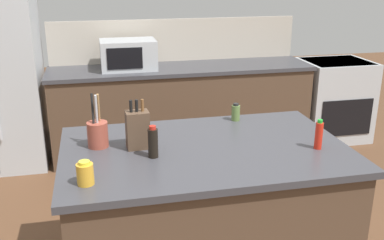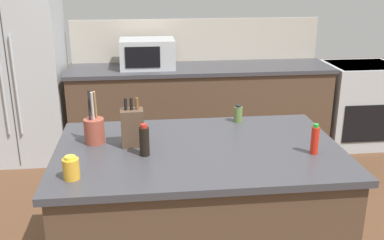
{
  "view_description": "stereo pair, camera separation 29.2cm",
  "coord_description": "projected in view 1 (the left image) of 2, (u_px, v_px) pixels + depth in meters",
  "views": [
    {
      "loc": [
        -0.6,
        -2.35,
        1.94
      ],
      "look_at": [
        0.0,
        0.35,
        0.99
      ],
      "focal_mm": 42.0,
      "sensor_mm": 36.0,
      "label": 1
    },
    {
      "loc": [
        -0.31,
        -2.4,
        1.94
      ],
      "look_at": [
        0.0,
        0.35,
        0.99
      ],
      "focal_mm": 42.0,
      "sensor_mm": 36.0,
      "label": 2
    }
  ],
  "objects": [
    {
      "name": "back_counter_run",
      "position": [
        182.0,
        109.0,
        4.86
      ],
      "size": [
        2.76,
        0.66,
        0.94
      ],
      "color": "#4C3828",
      "rests_on": "ground_plane"
    },
    {
      "name": "wall_backsplash",
      "position": [
        176.0,
        40.0,
        4.93
      ],
      "size": [
        2.72,
        0.03,
        0.46
      ],
      "primitive_type": "cube",
      "color": "#B2A899",
      "rests_on": "back_counter_run"
    },
    {
      "name": "kitchen_island",
      "position": [
        204.0,
        217.0,
        2.77
      ],
      "size": [
        1.66,
        1.05,
        0.94
      ],
      "color": "#4C3828",
      "rests_on": "ground_plane"
    },
    {
      "name": "range_oven",
      "position": [
        333.0,
        99.0,
        5.23
      ],
      "size": [
        0.76,
        0.65,
        0.92
      ],
      "color": "#ADB2B7",
      "rests_on": "ground_plane"
    },
    {
      "name": "microwave",
      "position": [
        128.0,
        55.0,
        4.55
      ],
      "size": [
        0.55,
        0.39,
        0.3
      ],
      "color": "#ADB2B7",
      "rests_on": "back_counter_run"
    },
    {
      "name": "knife_block",
      "position": [
        138.0,
        129.0,
        2.58
      ],
      "size": [
        0.14,
        0.11,
        0.29
      ],
      "rotation": [
        0.0,
        0.0,
        0.06
      ],
      "color": "#4C3828",
      "rests_on": "kitchen_island"
    },
    {
      "name": "utensil_crock",
      "position": [
        98.0,
        133.0,
        2.6
      ],
      "size": [
        0.12,
        0.12,
        0.32
      ],
      "color": "brown",
      "rests_on": "kitchen_island"
    },
    {
      "name": "spice_jar_oregano",
      "position": [
        236.0,
        112.0,
        3.06
      ],
      "size": [
        0.06,
        0.06,
        0.12
      ],
      "color": "#567038",
      "rests_on": "kitchen_island"
    },
    {
      "name": "honey_jar",
      "position": [
        85.0,
        173.0,
        2.16
      ],
      "size": [
        0.08,
        0.08,
        0.12
      ],
      "color": "gold",
      "rests_on": "kitchen_island"
    },
    {
      "name": "hot_sauce_bottle",
      "position": [
        319.0,
        135.0,
        2.57
      ],
      "size": [
        0.04,
        0.04,
        0.18
      ],
      "color": "red",
      "rests_on": "kitchen_island"
    },
    {
      "name": "soy_sauce_bottle",
      "position": [
        153.0,
        142.0,
        2.46
      ],
      "size": [
        0.06,
        0.06,
        0.18
      ],
      "color": "black",
      "rests_on": "kitchen_island"
    }
  ]
}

